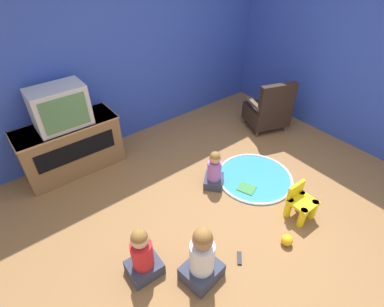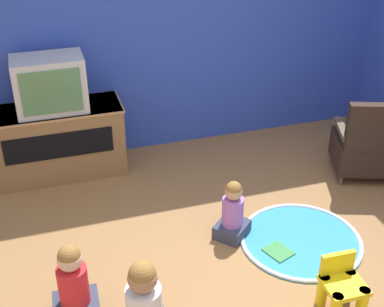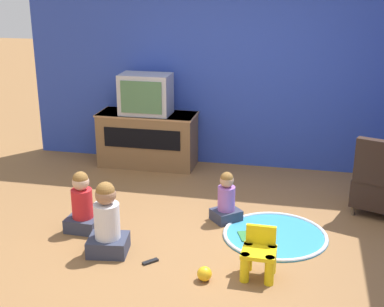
% 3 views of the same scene
% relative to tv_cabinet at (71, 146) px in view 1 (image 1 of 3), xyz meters
% --- Properties ---
extents(ground_plane, '(30.00, 30.00, 0.00)m').
position_rel_tv_cabinet_xyz_m(ground_plane, '(1.32, -1.97, -0.37)').
color(ground_plane, olive).
extents(wall_back, '(5.38, 0.12, 2.88)m').
position_rel_tv_cabinet_xyz_m(wall_back, '(1.01, 0.33, 1.07)').
color(wall_back, '#2D47B2').
rests_on(wall_back, ground_plane).
extents(tv_cabinet, '(1.29, 0.52, 0.71)m').
position_rel_tv_cabinet_xyz_m(tv_cabinet, '(0.00, 0.00, 0.00)').
color(tv_cabinet, brown).
rests_on(tv_cabinet, ground_plane).
extents(television, '(0.65, 0.41, 0.52)m').
position_rel_tv_cabinet_xyz_m(television, '(0.00, -0.03, 0.61)').
color(television, '#B7B7BC').
rests_on(television, tv_cabinet).
extents(black_armchair, '(0.76, 0.72, 0.87)m').
position_rel_tv_cabinet_xyz_m(black_armchair, '(2.90, -0.97, -0.03)').
color(black_armchair, brown).
rests_on(black_armchair, ground_plane).
extents(yellow_kid_chair, '(0.29, 0.28, 0.42)m').
position_rel_tv_cabinet_xyz_m(yellow_kid_chair, '(1.72, -2.47, -0.18)').
color(yellow_kid_chair, yellow).
rests_on(yellow_kid_chair, ground_plane).
extents(play_mat, '(1.03, 1.03, 0.04)m').
position_rel_tv_cabinet_xyz_m(play_mat, '(1.81, -1.71, -0.36)').
color(play_mat, teal).
rests_on(play_mat, ground_plane).
extents(child_watching_left, '(0.40, 0.36, 0.70)m').
position_rel_tv_cabinet_xyz_m(child_watching_left, '(0.33, -2.37, -0.07)').
color(child_watching_left, '#33384C').
rests_on(child_watching_left, ground_plane).
extents(child_watching_center, '(0.33, 0.29, 0.62)m').
position_rel_tv_cabinet_xyz_m(child_watching_center, '(-0.08, -1.98, -0.10)').
color(child_watching_center, '#33384C').
rests_on(child_watching_center, ground_plane).
extents(child_watching_right, '(0.36, 0.36, 0.54)m').
position_rel_tv_cabinet_xyz_m(child_watching_right, '(1.29, -1.46, -0.14)').
color(child_watching_right, '#33384C').
rests_on(child_watching_right, ground_plane).
extents(toy_ball, '(0.13, 0.13, 0.13)m').
position_rel_tv_cabinet_xyz_m(toy_ball, '(1.29, -2.65, -0.31)').
color(toy_ball, yellow).
rests_on(toy_ball, ground_plane).
extents(book, '(0.25, 0.26, 0.02)m').
position_rel_tv_cabinet_xyz_m(book, '(1.57, -1.80, -0.36)').
color(book, '#337F3D').
rests_on(book, ground_plane).
extents(remote_control, '(0.14, 0.14, 0.02)m').
position_rel_tv_cabinet_xyz_m(remote_control, '(0.76, -2.46, -0.36)').
color(remote_control, black).
rests_on(remote_control, ground_plane).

